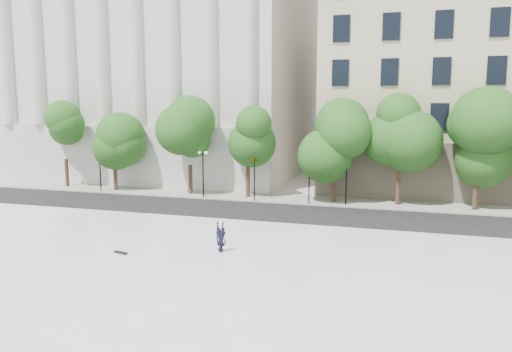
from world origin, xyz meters
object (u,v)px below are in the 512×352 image
object	(u,v)px
traffic_light_east	(309,160)
person_lying	(221,248)
traffic_light_west	(254,157)
skateboard	(121,253)

from	to	relation	value
traffic_light_east	person_lying	distance (m)	15.84
traffic_light_east	person_lying	xyz separation A→B (m)	(-1.84, -15.44, -3.02)
traffic_light_west	traffic_light_east	bearing A→B (deg)	0.00
traffic_light_west	traffic_light_east	world-z (taller)	traffic_light_west
traffic_light_west	person_lying	xyz separation A→B (m)	(2.78, -15.44, -3.08)
traffic_light_west	traffic_light_east	xyz separation A→B (m)	(4.61, 0.00, -0.07)
traffic_light_east	skateboard	world-z (taller)	traffic_light_east
skateboard	traffic_light_east	bearing A→B (deg)	83.64
traffic_light_east	person_lying	size ratio (longest dim) A/B	2.63
skateboard	person_lying	bearing A→B (deg)	34.65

